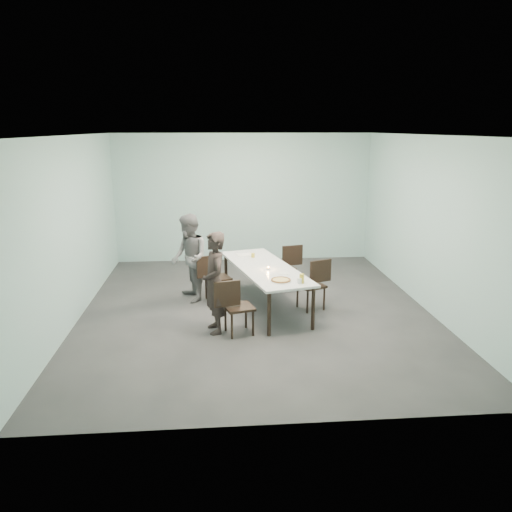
{
  "coord_description": "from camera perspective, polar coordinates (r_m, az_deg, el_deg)",
  "views": [
    {
      "loc": [
        -0.69,
        -8.24,
        3.12
      ],
      "look_at": [
        0.0,
        -0.06,
        1.0
      ],
      "focal_mm": 35.0,
      "sensor_mm": 36.0,
      "label": 1
    }
  ],
  "objects": [
    {
      "name": "room_shell",
      "position": [
        8.34,
        -0.04,
        6.94
      ],
      "size": [
        6.02,
        7.02,
        3.01
      ],
      "color": "#A1CAC9",
      "rests_on": "ground"
    },
    {
      "name": "beer_glass",
      "position": [
        7.84,
        5.25,
        -2.59
      ],
      "size": [
        0.08,
        0.08,
        0.15
      ],
      "primitive_type": "cylinder",
      "color": "gold",
      "rests_on": "table"
    },
    {
      "name": "diner_near",
      "position": [
        7.72,
        -4.76,
        -3.07
      ],
      "size": [
        0.5,
        0.65,
        1.6
      ],
      "primitive_type": "imported",
      "rotation": [
        0.0,
        0.0,
        -1.35
      ],
      "color": "black",
      "rests_on": "ground"
    },
    {
      "name": "pizza",
      "position": [
        7.93,
        2.86,
        -2.77
      ],
      "size": [
        0.34,
        0.34,
        0.04
      ],
      "color": "white",
      "rests_on": "table"
    },
    {
      "name": "table",
      "position": [
        8.77,
        1.0,
        -1.59
      ],
      "size": [
        1.51,
        2.74,
        0.75
      ],
      "rotation": [
        0.0,
        0.0,
        0.25
      ],
      "color": "white",
      "rests_on": "ground"
    },
    {
      "name": "chair_far_right",
      "position": [
        9.88,
        3.57,
        -0.91
      ],
      "size": [
        0.64,
        0.5,
        0.87
      ],
      "rotation": [
        0.0,
        0.0,
        3.35
      ],
      "color": "black",
      "rests_on": "ground"
    },
    {
      "name": "chair_far_left",
      "position": [
        9.17,
        -4.87,
        -2.15
      ],
      "size": [
        0.65,
        0.54,
        0.87
      ],
      "rotation": [
        0.0,
        0.0,
        0.37
      ],
      "color": "black",
      "rests_on": "ground"
    },
    {
      "name": "ground",
      "position": [
        8.83,
        -0.03,
        -6.19
      ],
      "size": [
        7.0,
        7.0,
        0.0
      ],
      "primitive_type": "plane",
      "color": "#333335",
      "rests_on": "ground"
    },
    {
      "name": "amber_tumbler",
      "position": [
        9.37,
        -0.35,
        0.09
      ],
      "size": [
        0.07,
        0.07,
        0.08
      ],
      "primitive_type": "cylinder",
      "color": "gold",
      "rests_on": "table"
    },
    {
      "name": "chair_near_left",
      "position": [
        7.69,
        -2.53,
        -5.45
      ],
      "size": [
        0.65,
        0.51,
        0.87
      ],
      "rotation": [
        0.0,
        0.0,
        0.26
      ],
      "color": "black",
      "rests_on": "ground"
    },
    {
      "name": "water_tumbler",
      "position": [
        7.84,
        5.01,
        -2.83
      ],
      "size": [
        0.08,
        0.08,
        0.09
      ],
      "primitive_type": "cylinder",
      "color": "silver",
      "rests_on": "table"
    },
    {
      "name": "diner_far",
      "position": [
        9.18,
        -7.62,
        -0.24
      ],
      "size": [
        0.81,
        0.92,
        1.61
      ],
      "primitive_type": "imported",
      "rotation": [
        0.0,
        0.0,
        -1.29
      ],
      "color": "slate",
      "rests_on": "ground"
    },
    {
      "name": "side_plate",
      "position": [
        8.35,
        3.25,
        -1.99
      ],
      "size": [
        0.18,
        0.18,
        0.01
      ],
      "primitive_type": "cylinder",
      "color": "white",
      "rests_on": "table"
    },
    {
      "name": "menu",
      "position": [
        9.58,
        -1.33,
        0.18
      ],
      "size": [
        0.34,
        0.29,
        0.01
      ],
      "primitive_type": "cube",
      "rotation": [
        0.0,
        0.0,
        0.25
      ],
      "color": "silver",
      "rests_on": "table"
    },
    {
      "name": "tealight",
      "position": [
        8.56,
        1.38,
        -1.44
      ],
      "size": [
        0.06,
        0.06,
        0.05
      ],
      "color": "silver",
      "rests_on": "table"
    },
    {
      "name": "chair_near_right",
      "position": [
        8.84,
        6.76,
        -2.85
      ],
      "size": [
        0.65,
        0.54,
        0.87
      ],
      "rotation": [
        0.0,
        0.0,
        3.51
      ],
      "color": "black",
      "rests_on": "ground"
    }
  ]
}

